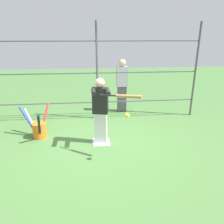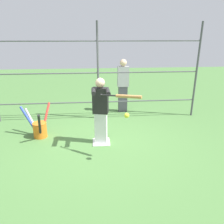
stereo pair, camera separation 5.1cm
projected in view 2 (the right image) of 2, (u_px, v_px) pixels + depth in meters
name	position (u px, v px, depth m)	size (l,w,h in m)	color
ground_plane	(101.00, 142.00, 5.20)	(24.00, 24.00, 0.00)	#4C7A3D
home_plate	(101.00, 142.00, 5.20)	(0.40, 0.40, 0.02)	white
fence_backstop	(98.00, 73.00, 6.24)	(5.92, 0.06, 2.78)	#4C4C51
batter	(101.00, 109.00, 4.91)	(0.39, 0.58, 1.54)	silver
baseball_bat_swinging	(125.00, 96.00, 4.14)	(0.77, 0.51, 0.12)	black
softball_in_flight	(127.00, 115.00, 4.04)	(0.10, 0.10, 0.10)	yellow
bat_bucket	(39.00, 128.00, 5.42)	(0.71, 1.07, 0.75)	orange
bystander_behind_fence	(123.00, 85.00, 7.01)	(0.35, 0.22, 1.71)	#3F3F47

